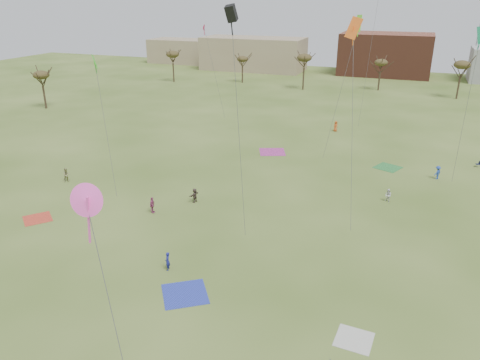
% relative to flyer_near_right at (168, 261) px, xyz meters
% --- Properties ---
extents(ground, '(260.00, 260.00, 0.00)m').
position_rel_flyer_near_right_xyz_m(ground, '(3.23, -2.73, -0.86)').
color(ground, '#3C581B').
rests_on(ground, ground).
extents(flyer_near_right, '(0.57, 0.72, 1.72)m').
position_rel_flyer_near_right_xyz_m(flyer_near_right, '(0.00, 0.00, 0.00)').
color(flyer_near_right, navy).
rests_on(flyer_near_right, ground).
extents(spectator_fore_b, '(1.06, 1.12, 1.83)m').
position_rel_flyer_near_right_xyz_m(spectator_fore_b, '(-22.37, 13.51, 0.05)').
color(spectator_fore_b, '#8D8B5A').
rests_on(spectator_fore_b, ground).
extents(spectator_fore_c, '(0.82, 1.65, 1.70)m').
position_rel_flyer_near_right_xyz_m(spectator_fore_c, '(-4.10, 13.70, -0.01)').
color(spectator_fore_c, '#503F39').
rests_on(spectator_fore_c, ground).
extents(spectator_mid_d, '(0.61, 1.14, 1.85)m').
position_rel_flyer_near_right_xyz_m(spectator_mid_d, '(-7.24, 9.47, 0.07)').
color(spectator_mid_d, '#A04372').
rests_on(spectator_mid_d, ground).
extents(spectator_mid_e, '(0.97, 0.93, 1.57)m').
position_rel_flyer_near_right_xyz_m(spectator_mid_e, '(16.91, 21.87, -0.08)').
color(spectator_mid_e, silver).
rests_on(spectator_mid_e, ground).
extents(flyer_far_b, '(0.97, 1.08, 1.85)m').
position_rel_flyer_near_right_xyz_m(flyer_far_b, '(5.84, 49.65, 0.06)').
color(flyer_far_b, '#C35321').
rests_on(flyer_far_b, ground).
extents(flyer_far_c, '(1.19, 1.34, 1.80)m').
position_rel_flyer_near_right_xyz_m(flyer_far_c, '(22.35, 31.62, 0.04)').
color(flyer_far_c, '#2342A1').
rests_on(flyer_far_c, ground).
extents(blanket_red, '(3.91, 3.91, 0.03)m').
position_rel_flyer_near_right_xyz_m(blanket_red, '(-18.09, 3.67, -0.86)').
color(blanket_red, '#D5412A').
rests_on(blanket_red, ground).
extents(blanket_blue, '(4.87, 4.87, 0.03)m').
position_rel_flyer_near_right_xyz_m(blanket_blue, '(3.03, -2.66, -0.86)').
color(blanket_blue, '#2A3BB6').
rests_on(blanket_blue, ground).
extents(blanket_cream, '(2.67, 2.67, 0.03)m').
position_rel_flyer_near_right_xyz_m(blanket_cream, '(16.58, -3.13, -0.86)').
color(blanket_cream, silver).
rests_on(blanket_cream, ground).
extents(blanket_plum, '(4.99, 4.99, 0.03)m').
position_rel_flyer_near_right_xyz_m(blanket_plum, '(-1.15, 34.56, -0.86)').
color(blanket_plum, '#B43790').
rests_on(blanket_plum, ground).
extents(blanket_olive, '(4.14, 4.14, 0.03)m').
position_rel_flyer_near_right_xyz_m(blanket_olive, '(16.02, 33.79, -0.86)').
color(blanket_olive, '#2F833A').
rests_on(blanket_olive, ground).
extents(camp_chair_right, '(0.67, 0.64, 0.87)m').
position_rel_flyer_near_right_xyz_m(camp_chair_right, '(27.77, 38.54, -0.60)').
color(camp_chair_right, '#121633').
rests_on(camp_chair_right, ground).
extents(kites_aloft, '(56.53, 70.56, 27.83)m').
position_rel_flyer_near_right_xyz_m(kites_aloft, '(4.95, 23.42, 19.70)').
color(kites_aloft, orange).
rests_on(kites_aloft, ground).
extents(tree_line, '(117.44, 49.32, 8.91)m').
position_rel_flyer_near_right_xyz_m(tree_line, '(0.39, 76.39, 6.23)').
color(tree_line, '#3A2B1E').
rests_on(tree_line, ground).
extents(building_tan, '(32.00, 14.00, 10.00)m').
position_rel_flyer_near_right_xyz_m(building_tan, '(-31.77, 112.27, 4.14)').
color(building_tan, '#937F60').
rests_on(building_tan, ground).
extents(building_brick, '(26.00, 16.00, 12.00)m').
position_rel_flyer_near_right_xyz_m(building_brick, '(8.23, 117.27, 5.14)').
color(building_brick, brown).
rests_on(building_brick, ground).
extents(building_tan_west, '(20.00, 12.00, 8.00)m').
position_rel_flyer_near_right_xyz_m(building_tan_west, '(-61.77, 119.27, 3.14)').
color(building_tan_west, '#937F60').
rests_on(building_tan_west, ground).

